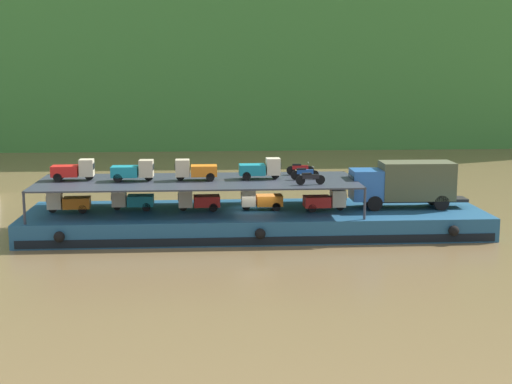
# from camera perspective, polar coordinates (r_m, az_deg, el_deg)

# --- Properties ---
(ground_plane) EXTENTS (400.00, 400.00, 0.00)m
(ground_plane) POSITION_cam_1_polar(r_m,az_deg,el_deg) (47.92, -0.04, -3.18)
(ground_plane) COLOR brown
(cargo_barge) EXTENTS (30.03, 8.52, 1.50)m
(cargo_barge) POSITION_cam_1_polar(r_m,az_deg,el_deg) (47.74, -0.04, -2.31)
(cargo_barge) COLOR navy
(cargo_barge) RESTS_ON ground
(covered_lorry) EXTENTS (7.89, 2.40, 3.10)m
(covered_lorry) POSITION_cam_1_polar(r_m,az_deg,el_deg) (49.08, 11.72, 0.72)
(covered_lorry) COLOR #285BA3
(covered_lorry) RESTS_ON cargo_barge
(cargo_rack) EXTENTS (20.83, 7.19, 2.00)m
(cargo_rack) POSITION_cam_1_polar(r_m,az_deg,el_deg) (47.16, -4.65, 0.83)
(cargo_rack) COLOR #2D333D
(cargo_rack) RESTS_ON cargo_barge
(mini_truck_lower_stern) EXTENTS (2.79, 1.29, 1.38)m
(mini_truck_lower_stern) POSITION_cam_1_polar(r_m,az_deg,el_deg) (48.23, -14.68, -0.76)
(mini_truck_lower_stern) COLOR orange
(mini_truck_lower_stern) RESTS_ON cargo_barge
(mini_truck_lower_aft) EXTENTS (2.75, 1.22, 1.38)m
(mini_truck_lower_aft) POSITION_cam_1_polar(r_m,az_deg,el_deg) (48.18, -9.80, -0.60)
(mini_truck_lower_aft) COLOR teal
(mini_truck_lower_aft) RESTS_ON cargo_barge
(mini_truck_lower_mid) EXTENTS (2.79, 1.29, 1.38)m
(mini_truck_lower_mid) POSITION_cam_1_polar(r_m,az_deg,el_deg) (47.42, -4.61, -0.65)
(mini_truck_lower_mid) COLOR red
(mini_truck_lower_mid) RESTS_ON cargo_barge
(mini_truck_lower_fore) EXTENTS (2.76, 1.23, 1.38)m
(mini_truck_lower_fore) POSITION_cam_1_polar(r_m,az_deg,el_deg) (47.52, 0.40, -0.60)
(mini_truck_lower_fore) COLOR orange
(mini_truck_lower_fore) RESTS_ON cargo_barge
(mini_truck_lower_bow) EXTENTS (2.77, 1.26, 1.38)m
(mini_truck_lower_bow) POSITION_cam_1_polar(r_m,az_deg,el_deg) (47.42, 5.52, -0.66)
(mini_truck_lower_bow) COLOR red
(mini_truck_lower_bow) RESTS_ON cargo_barge
(mini_truck_upper_stern) EXTENTS (2.77, 1.26, 1.38)m
(mini_truck_upper_stern) POSITION_cam_1_polar(r_m,az_deg,el_deg) (48.50, -14.25, 1.71)
(mini_truck_upper_stern) COLOR red
(mini_truck_upper_stern) RESTS_ON cargo_rack
(mini_truck_upper_mid) EXTENTS (2.75, 1.22, 1.38)m
(mini_truck_upper_mid) POSITION_cam_1_polar(r_m,az_deg,el_deg) (47.41, -9.70, 1.69)
(mini_truck_upper_mid) COLOR teal
(mini_truck_upper_mid) RESTS_ON cargo_rack
(mini_truck_upper_fore) EXTENTS (2.75, 1.22, 1.38)m
(mini_truck_upper_fore) POSITION_cam_1_polar(r_m,az_deg,el_deg) (47.21, -4.83, 1.76)
(mini_truck_upper_fore) COLOR orange
(mini_truck_upper_fore) RESTS_ON cargo_rack
(mini_truck_upper_bow) EXTENTS (2.76, 1.23, 1.38)m
(mini_truck_upper_bow) POSITION_cam_1_polar(r_m,az_deg,el_deg) (47.64, 0.36, 1.87)
(mini_truck_upper_bow) COLOR teal
(mini_truck_upper_bow) RESTS_ON cargo_rack
(motorcycle_upper_port) EXTENTS (1.90, 0.55, 0.87)m
(motorcycle_upper_port) POSITION_cam_1_polar(r_m,az_deg,el_deg) (45.41, 4.31, 1.12)
(motorcycle_upper_port) COLOR black
(motorcycle_upper_port) RESTS_ON cargo_rack
(motorcycle_upper_centre) EXTENTS (1.90, 0.55, 0.87)m
(motorcycle_upper_centre) POSITION_cam_1_polar(r_m,az_deg,el_deg) (47.52, 3.87, 1.51)
(motorcycle_upper_centre) COLOR black
(motorcycle_upper_centre) RESTS_ON cargo_rack
(motorcycle_upper_stbd) EXTENTS (1.90, 0.55, 0.87)m
(motorcycle_upper_stbd) POSITION_cam_1_polar(r_m,az_deg,el_deg) (49.64, 3.51, 1.87)
(motorcycle_upper_stbd) COLOR black
(motorcycle_upper_stbd) RESTS_ON cargo_rack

